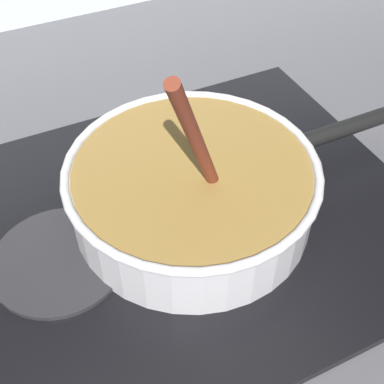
{
  "coord_description": "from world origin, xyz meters",
  "views": [
    {
      "loc": [
        -0.23,
        -0.2,
        0.49
      ],
      "look_at": [
        -0.04,
        0.19,
        0.05
      ],
      "focal_mm": 48.23,
      "sensor_mm": 36.0,
      "label": 1
    }
  ],
  "objects": [
    {
      "name": "hob_plate",
      "position": [
        -0.04,
        0.19,
        0.01
      ],
      "size": [
        0.56,
        0.48,
        0.01
      ],
      "primitive_type": "cube",
      "color": "black",
      "rests_on": "ground"
    },
    {
      "name": "burner_ring",
      "position": [
        -0.04,
        0.19,
        0.02
      ],
      "size": [
        0.18,
        0.18,
        0.01
      ],
      "primitive_type": "torus",
      "color": "#592D0C",
      "rests_on": "hob_plate"
    },
    {
      "name": "cooking_pan",
      "position": [
        -0.04,
        0.19,
        0.06
      ],
      "size": [
        0.47,
        0.3,
        0.26
      ],
      "color": "silver",
      "rests_on": "hob_plate"
    },
    {
      "name": "spare_burner",
      "position": [
        -0.21,
        0.19,
        0.01
      ],
      "size": [
        0.16,
        0.16,
        0.01
      ],
      "primitive_type": "cylinder",
      "color": "#262628",
      "rests_on": "hob_plate"
    },
    {
      "name": "ground",
      "position": [
        0.0,
        0.0,
        -0.02
      ],
      "size": [
        2.4,
        1.6,
        0.04
      ],
      "primitive_type": "cube",
      "color": "#4C4C51"
    }
  ]
}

